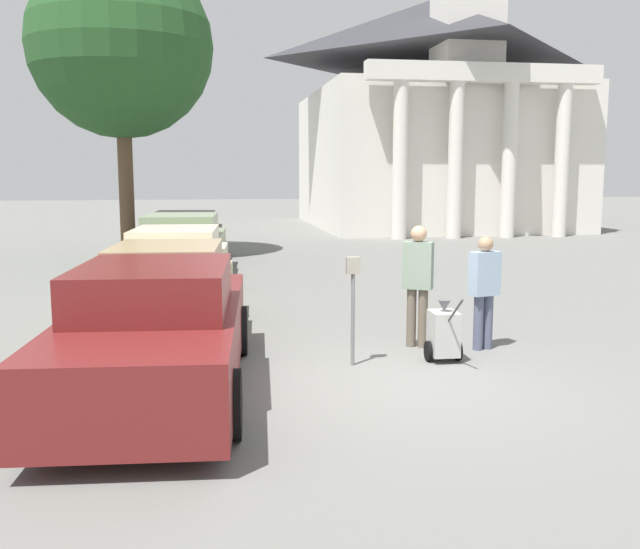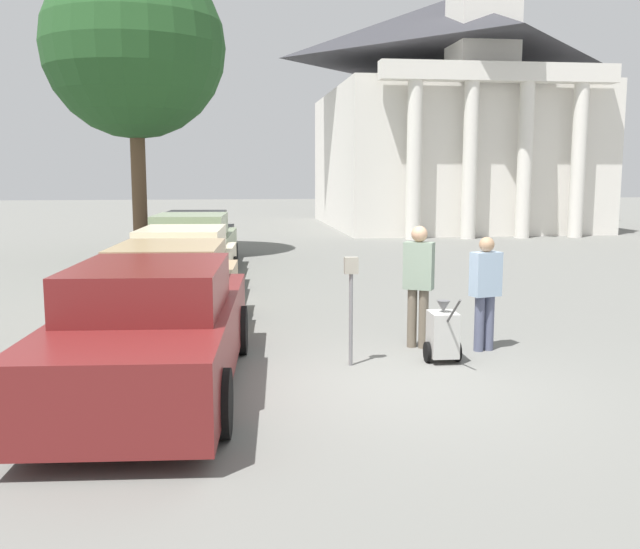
% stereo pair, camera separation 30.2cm
% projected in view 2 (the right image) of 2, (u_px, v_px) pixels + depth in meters
% --- Properties ---
extents(ground_plane, '(120.00, 120.00, 0.00)m').
position_uv_depth(ground_plane, '(389.00, 385.00, 8.63)').
color(ground_plane, slate).
extents(parked_car_maroon, '(2.29, 5.31, 1.52)m').
position_uv_depth(parked_car_maroon, '(154.00, 331.00, 8.31)').
color(parked_car_maroon, maroon).
rests_on(parked_car_maroon, ground_plane).
extents(parked_car_tan, '(2.18, 4.88, 1.48)m').
position_uv_depth(parked_car_tan, '(171.00, 295.00, 10.91)').
color(parked_car_tan, tan).
rests_on(parked_car_tan, ground_plane).
extents(parked_car_cream, '(2.21, 5.09, 1.47)m').
position_uv_depth(parked_car_cream, '(184.00, 267.00, 14.14)').
color(parked_car_cream, beige).
rests_on(parked_car_cream, ground_plane).
extents(parked_car_sage, '(2.31, 5.11, 1.54)m').
position_uv_depth(parked_car_sage, '(192.00, 247.00, 17.52)').
color(parked_car_sage, gray).
rests_on(parked_car_sage, ground_plane).
extents(parked_car_black, '(2.24, 4.85, 1.46)m').
position_uv_depth(parked_car_black, '(196.00, 239.00, 20.13)').
color(parked_car_black, black).
rests_on(parked_car_black, ground_plane).
extents(parking_meter, '(0.18, 0.09, 1.45)m').
position_uv_depth(parking_meter, '(351.00, 291.00, 9.35)').
color(parking_meter, slate).
rests_on(parking_meter, ground_plane).
extents(person_worker, '(0.47, 0.39, 1.79)m').
position_uv_depth(person_worker, '(419.00, 278.00, 10.32)').
color(person_worker, '#665B4C').
rests_on(person_worker, ground_plane).
extents(person_supervisor, '(0.46, 0.32, 1.65)m').
position_uv_depth(person_supervisor, '(485.00, 287.00, 10.15)').
color(person_supervisor, '#515670').
rests_on(person_supervisor, ground_plane).
extents(equipment_cart, '(0.48, 0.99, 1.00)m').
position_uv_depth(equipment_cart, '(443.00, 334.00, 9.62)').
color(equipment_cart, '#B2B2AD').
rests_on(equipment_cart, ground_plane).
extents(church, '(11.16, 13.25, 20.79)m').
position_uv_depth(church, '(449.00, 106.00, 33.12)').
color(church, silver).
rests_on(church, ground_plane).
extents(shade_tree, '(5.32, 5.32, 8.84)m').
position_uv_depth(shade_tree, '(134.00, 47.00, 20.81)').
color(shade_tree, brown).
rests_on(shade_tree, ground_plane).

